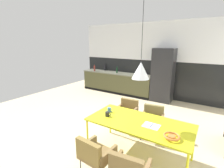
{
  "coord_description": "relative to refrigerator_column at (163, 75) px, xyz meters",
  "views": [
    {
      "loc": [
        2.06,
        -3.03,
        2.18
      ],
      "look_at": [
        -0.47,
        0.92,
        0.98
      ],
      "focal_mm": 26.26,
      "sensor_mm": 36.0,
      "label": 1
    }
  ],
  "objects": [
    {
      "name": "dining_table",
      "position": [
        0.55,
        -3.43,
        -0.3
      ],
      "size": [
        1.92,
        0.92,
        0.73
      ],
      "color": "gold",
      "rests_on": "ground"
    },
    {
      "name": "refrigerator_column",
      "position": [
        0.0,
        0.0,
        0.0
      ],
      "size": [
        0.76,
        0.6,
        1.98
      ],
      "primitive_type": "cube",
      "color": "#232326",
      "rests_on": "ground"
    },
    {
      "name": "bottle_spice_small",
      "position": [
        -3.08,
        -0.2,
        0.03
      ],
      "size": [
        0.07,
        0.07,
        0.3
      ],
      "color": "maroon",
      "rests_on": "kitchen_counter"
    },
    {
      "name": "mug_glass_clear",
      "position": [
        -0.09,
        -3.55,
        -0.21
      ],
      "size": [
        0.13,
        0.08,
        0.09
      ],
      "color": "black",
      "rests_on": "dining_table"
    },
    {
      "name": "armchair_corner_seat",
      "position": [
        0.21,
        -4.35,
        -0.48
      ],
      "size": [
        0.52,
        0.5,
        0.78
      ],
      "rotation": [
        0.0,
        0.0,
        -0.06
      ],
      "color": "brown",
      "rests_on": "ground"
    },
    {
      "name": "armchair_facing_counter",
      "position": [
        -0.13,
        -2.57,
        -0.49
      ],
      "size": [
        0.53,
        0.51,
        0.76
      ],
      "rotation": [
        0.0,
        0.0,
        3.23
      ],
      "color": "brown",
      "rests_on": "ground"
    },
    {
      "name": "open_book",
      "position": [
        0.8,
        -3.46,
        -0.25
      ],
      "size": [
        0.29,
        0.23,
        0.02
      ],
      "color": "white",
      "rests_on": "dining_table"
    },
    {
      "name": "back_wall_splashback_dark",
      "position": [
        -0.43,
        0.36,
        -0.25
      ],
      "size": [
        6.7,
        0.12,
        1.47
      ],
      "primitive_type": "cube",
      "color": "black",
      "rests_on": "ground"
    },
    {
      "name": "mug_tall_blue",
      "position": [
        -0.17,
        -3.36,
        -0.21
      ],
      "size": [
        0.12,
        0.08,
        0.1
      ],
      "color": "#335B93",
      "rests_on": "dining_table"
    },
    {
      "name": "fruit_bowl",
      "position": [
        1.19,
        -3.67,
        -0.22
      ],
      "size": [
        0.25,
        0.25,
        0.06
      ],
      "color": "#B2662D",
      "rests_on": "dining_table"
    },
    {
      "name": "cooking_pot",
      "position": [
        -0.92,
        -0.03,
        -0.04
      ],
      "size": [
        0.23,
        0.23,
        0.15
      ],
      "color": "black",
      "rests_on": "kitchen_counter"
    },
    {
      "name": "armchair_by_stool",
      "position": [
        0.54,
        -2.6,
        -0.51
      ],
      "size": [
        0.55,
        0.54,
        0.74
      ],
      "rotation": [
        0.0,
        0.0,
        3.3
      ],
      "color": "brown",
      "rests_on": "ground"
    },
    {
      "name": "kitchen_counter",
      "position": [
        -2.02,
        -0.0,
        -0.55
      ],
      "size": [
        3.26,
        0.63,
        0.89
      ],
      "color": "#454428",
      "rests_on": "ground"
    },
    {
      "name": "ground_plane",
      "position": [
        -0.43,
        -3.03,
        -0.99
      ],
      "size": [
        8.97,
        8.97,
        0.0
      ],
      "primitive_type": "plane",
      "color": "beige"
    },
    {
      "name": "bottle_wine_green",
      "position": [
        -2.79,
        0.22,
        0.02
      ],
      "size": [
        0.07,
        0.07,
        0.31
      ],
      "color": "black",
      "rests_on": "kitchen_counter"
    },
    {
      "name": "pendant_lamp_over_table_near",
      "position": [
        0.55,
        -3.46,
        0.72
      ],
      "size": [
        0.3,
        0.3,
        1.34
      ],
      "color": "black"
    },
    {
      "name": "back_wall_panel_upper",
      "position": [
        -0.43,
        0.36,
        1.22
      ],
      "size": [
        6.7,
        0.12,
        1.47
      ],
      "primitive_type": "cube",
      "color": "silver",
      "rests_on": "back_wall_splashback_dark"
    },
    {
      "name": "bottle_oil_tall",
      "position": [
        -1.98,
        -0.02,
        0.02
      ],
      "size": [
        0.06,
        0.06,
        0.28
      ],
      "color": "#0F3319",
      "rests_on": "kitchen_counter"
    }
  ]
}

